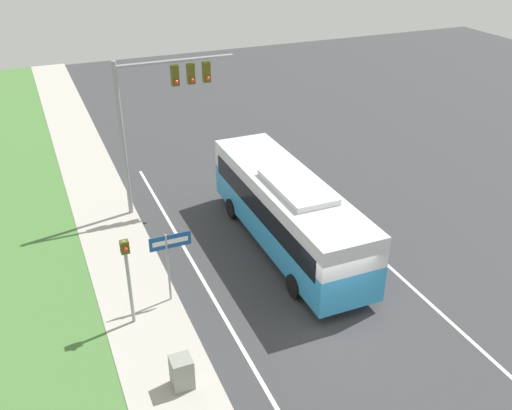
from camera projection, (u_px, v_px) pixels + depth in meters
The scene contains 10 objects.
ground_plane at pixel (337, 320), 20.00m from camera, with size 80.00×80.00×0.00m, color #38383A.
sidewalk at pixel (165, 369), 17.85m from camera, with size 2.80×80.00×0.12m.
grass_verge at pixel (59, 400), 16.76m from camera, with size 3.60×80.00×0.10m.
lane_divider_near at pixel (242, 348), 18.77m from camera, with size 0.14×30.00×0.01m.
lane_divider_far at pixel (421, 296), 21.23m from camera, with size 0.14×30.00×0.01m.
bus at pixel (288, 208), 23.41m from camera, with size 2.76×10.50×3.31m.
signal_gantry at pixel (158, 103), 24.82m from camera, with size 5.30×0.41×7.20m.
pedestrian_signal at pixel (128, 270), 18.74m from camera, with size 0.28×0.34×3.39m.
street_sign at pixel (169, 253), 19.97m from camera, with size 1.49×0.08×2.87m.
utility_cabinet at pixel (182, 372), 16.93m from camera, with size 0.63×0.63×1.04m.
Camera 1 is at (-8.73, -13.36, 13.03)m, focal length 40.00 mm.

